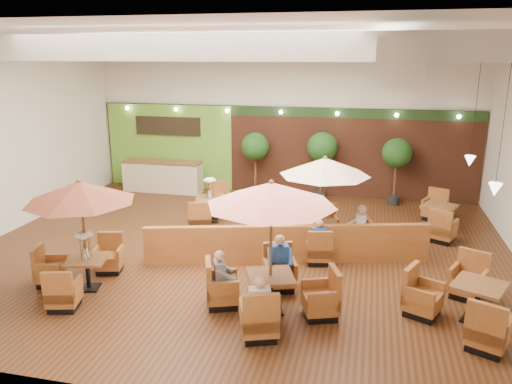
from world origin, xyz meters
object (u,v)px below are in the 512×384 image
(diner_1, at_px, (280,257))
(diner_3, at_px, (319,236))
(service_counter, at_px, (163,176))
(booth_divider, at_px, (288,244))
(table_1, at_px, (271,224))
(topiary_0, at_px, (255,149))
(diner_4, at_px, (359,225))
(table_3, at_px, (210,206))
(table_2, at_px, (324,186))
(table_5, at_px, (438,218))
(table_4, at_px, (461,302))
(diner_0, at_px, (259,300))
(topiary_2, at_px, (397,156))
(diner_2, at_px, (222,272))
(table_0, at_px, (79,211))
(topiary_1, at_px, (322,150))

(diner_1, relative_size, diner_3, 1.12)
(service_counter, bearing_deg, booth_divider, -44.36)
(table_1, bearing_deg, topiary_0, 85.31)
(diner_4, bearing_deg, table_3, 66.48)
(table_2, relative_size, table_5, 0.92)
(table_4, xyz_separation_m, diner_0, (-3.69, -1.53, 0.38))
(booth_divider, height_order, topiary_2, topiary_2)
(table_5, relative_size, diner_2, 3.69)
(service_counter, height_order, diner_3, service_counter)
(table_0, relative_size, diner_3, 3.62)
(table_5, height_order, diner_0, diner_0)
(topiary_1, distance_m, diner_0, 9.37)
(booth_divider, distance_m, topiary_0, 6.34)
(table_4, bearing_deg, table_3, 169.93)
(service_counter, xyz_separation_m, topiary_2, (8.49, 0.20, 1.15))
(table_3, bearing_deg, diner_3, -52.81)
(table_1, distance_m, topiary_0, 8.61)
(diner_2, bearing_deg, table_1, 66.32)
(table_2, relative_size, diner_1, 3.24)
(table_2, height_order, diner_0, table_2)
(diner_2, bearing_deg, table_0, -114.88)
(diner_2, bearing_deg, diner_0, 21.32)
(table_1, relative_size, table_4, 0.99)
(diner_2, bearing_deg, service_counter, -173.01)
(table_4, xyz_separation_m, diner_4, (-2.08, 3.04, 0.40))
(table_5, relative_size, diner_4, 3.30)
(table_4, height_order, topiary_1, topiary_1)
(topiary_1, distance_m, diner_3, 5.80)
(table_4, distance_m, topiary_0, 9.89)
(diner_0, relative_size, diner_2, 1.05)
(topiary_1, bearing_deg, table_1, -91.03)
(topiary_2, bearing_deg, topiary_0, 180.00)
(table_2, xyz_separation_m, diner_2, (-1.69, -3.57, -1.00))
(table_5, xyz_separation_m, diner_1, (-3.86, -4.88, 0.38))
(diner_0, bearing_deg, topiary_0, 85.27)
(diner_0, bearing_deg, table_5, 42.35)
(table_4, relative_size, topiary_0, 1.23)
(service_counter, height_order, table_4, service_counter)
(table_2, relative_size, topiary_2, 1.11)
(topiary_0, bearing_deg, diner_3, -62.56)
(diner_1, bearing_deg, table_2, -118.73)
(table_5, distance_m, diner_1, 6.23)
(table_0, distance_m, topiary_1, 9.31)
(service_counter, distance_m, diner_4, 8.71)
(booth_divider, relative_size, diner_3, 9.94)
(service_counter, relative_size, table_5, 1.07)
(table_2, bearing_deg, table_4, -57.47)
(table_2, distance_m, topiary_2, 5.14)
(service_counter, bearing_deg, diner_1, -50.66)
(table_3, distance_m, table_5, 6.86)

